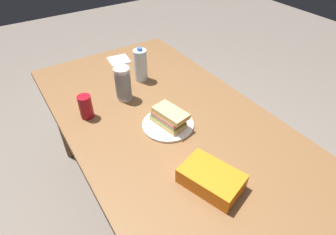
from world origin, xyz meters
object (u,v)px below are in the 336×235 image
at_px(soda_can_red, 86,107).
at_px(chip_bag, 211,179).
at_px(water_bottle_tall, 141,65).
at_px(sandwich, 169,117).
at_px(dining_table, 171,135).
at_px(plastic_cup_stack, 123,84).
at_px(paper_plate, 168,125).

height_order(soda_can_red, chip_bag, soda_can_red).
bearing_deg(water_bottle_tall, sandwich, -11.88).
relative_size(sandwich, water_bottle_tall, 0.96).
height_order(dining_table, plastic_cup_stack, plastic_cup_stack).
relative_size(soda_can_red, water_bottle_tall, 0.60).
xyz_separation_m(paper_plate, plastic_cup_stack, (-0.32, -0.07, 0.09)).
height_order(dining_table, chip_bag, chip_bag).
bearing_deg(plastic_cup_stack, soda_can_red, -78.78).
bearing_deg(dining_table, chip_bag, -10.85).
xyz_separation_m(dining_table, water_bottle_tall, (-0.44, 0.07, 0.18)).
distance_m(sandwich, chip_bag, 0.38).
bearing_deg(sandwich, plastic_cup_stack, -166.68).
height_order(chip_bag, plastic_cup_stack, plastic_cup_stack).
distance_m(dining_table, water_bottle_tall, 0.48).
xyz_separation_m(dining_table, soda_can_red, (-0.27, -0.33, 0.14)).
bearing_deg(soda_can_red, water_bottle_tall, 112.74).
bearing_deg(paper_plate, sandwich, 38.14).
bearing_deg(soda_can_red, paper_plate, 47.33).
relative_size(paper_plate, chip_bag, 1.08).
height_order(water_bottle_tall, plastic_cup_stack, water_bottle_tall).
distance_m(dining_table, chip_bag, 0.42).
relative_size(soda_can_red, chip_bag, 0.53).
relative_size(chip_bag, plastic_cup_stack, 1.24).
relative_size(chip_bag, water_bottle_tall, 1.13).
bearing_deg(paper_plate, plastic_cup_stack, -166.99).
xyz_separation_m(soda_can_red, water_bottle_tall, (-0.17, 0.40, 0.03)).
distance_m(chip_bag, plastic_cup_stack, 0.71).
relative_size(paper_plate, water_bottle_tall, 1.22).
height_order(dining_table, soda_can_red, soda_can_red).
bearing_deg(sandwich, chip_bag, -8.07).
relative_size(dining_table, paper_plate, 7.23).
bearing_deg(paper_plate, dining_table, 109.50).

